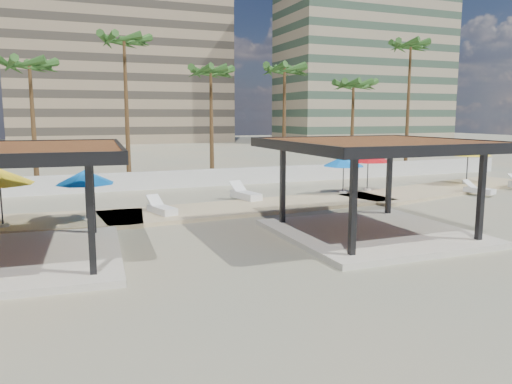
{
  "coord_description": "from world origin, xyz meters",
  "views": [
    {
      "loc": [
        -7.72,
        -17.18,
        4.87
      ],
      "look_at": [
        0.7,
        3.84,
        1.4
      ],
      "focal_mm": 35.0,
      "sensor_mm": 36.0,
      "label": 1
    }
  ],
  "objects_px": {
    "lounger_b": "(245,195)",
    "lounger_c": "(479,190)",
    "pavilion_west": "(1,194)",
    "umbrella_c": "(368,156)",
    "lounger_a": "(162,209)",
    "pavilion_central": "(375,179)"
  },
  "relations": [
    {
      "from": "umbrella_c",
      "to": "lounger_c",
      "type": "bearing_deg",
      "value": -29.95
    },
    {
      "from": "pavilion_central",
      "to": "umbrella_c",
      "type": "bearing_deg",
      "value": 56.98
    },
    {
      "from": "pavilion_west",
      "to": "lounger_a",
      "type": "height_order",
      "value": "pavilion_west"
    },
    {
      "from": "pavilion_west",
      "to": "umbrella_c",
      "type": "bearing_deg",
      "value": 26.94
    },
    {
      "from": "lounger_a",
      "to": "lounger_b",
      "type": "bearing_deg",
      "value": -80.58
    },
    {
      "from": "lounger_a",
      "to": "lounger_c",
      "type": "relative_size",
      "value": 1.09
    },
    {
      "from": "pavilion_central",
      "to": "lounger_c",
      "type": "bearing_deg",
      "value": 27.48
    },
    {
      "from": "pavilion_west",
      "to": "lounger_b",
      "type": "height_order",
      "value": "pavilion_west"
    },
    {
      "from": "lounger_b",
      "to": "lounger_c",
      "type": "xyz_separation_m",
      "value": [
        14.09,
        -3.34,
        -0.04
      ]
    },
    {
      "from": "pavilion_central",
      "to": "umbrella_c",
      "type": "height_order",
      "value": "pavilion_central"
    },
    {
      "from": "pavilion_west",
      "to": "umbrella_c",
      "type": "distance_m",
      "value": 21.61
    },
    {
      "from": "pavilion_central",
      "to": "pavilion_west",
      "type": "height_order",
      "value": "pavilion_central"
    },
    {
      "from": "pavilion_west",
      "to": "lounger_c",
      "type": "xyz_separation_m",
      "value": [
        25.75,
        5.01,
        -1.98
      ]
    },
    {
      "from": "umbrella_c",
      "to": "pavilion_central",
      "type": "bearing_deg",
      "value": -123.14
    },
    {
      "from": "lounger_a",
      "to": "pavilion_central",
      "type": "bearing_deg",
      "value": -150.11
    },
    {
      "from": "lounger_a",
      "to": "lounger_c",
      "type": "distance_m",
      "value": 19.41
    },
    {
      "from": "pavilion_west",
      "to": "lounger_c",
      "type": "relative_size",
      "value": 4.09
    },
    {
      "from": "pavilion_central",
      "to": "lounger_a",
      "type": "height_order",
      "value": "pavilion_central"
    },
    {
      "from": "pavilion_central",
      "to": "umbrella_c",
      "type": "xyz_separation_m",
      "value": [
        6.28,
        9.62,
        -0.0
      ]
    },
    {
      "from": "lounger_b",
      "to": "lounger_c",
      "type": "distance_m",
      "value": 14.48
    },
    {
      "from": "umbrella_c",
      "to": "lounger_c",
      "type": "relative_size",
      "value": 1.62
    },
    {
      "from": "umbrella_c",
      "to": "lounger_b",
      "type": "relative_size",
      "value": 1.3
    }
  ]
}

